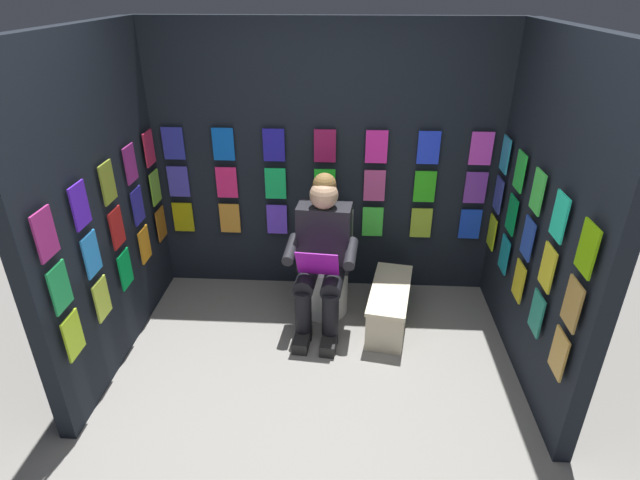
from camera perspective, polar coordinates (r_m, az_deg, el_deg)
name	(u,v)px	position (r m, az deg, el deg)	size (l,w,h in m)	color
ground_plane	(309,450)	(3.16, -1.28, -22.58)	(30.00, 30.00, 0.00)	gray
display_wall_back	(325,164)	(4.13, 0.60, 8.59)	(2.86, 0.14, 2.20)	black
display_wall_left	(546,218)	(3.46, 24.09, 2.31)	(0.14, 1.83, 2.20)	black
display_wall_right	(100,207)	(3.61, -23.50, 3.41)	(0.14, 1.83, 2.20)	black
toilet	(326,270)	(4.10, 0.64, -3.45)	(0.42, 0.57, 0.77)	white
person_reading	(322,254)	(3.77, 0.22, -1.61)	(0.55, 0.71, 1.19)	black
comic_longbox_near	(389,306)	(3.98, 7.79, -7.40)	(0.41, 0.79, 0.34)	beige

